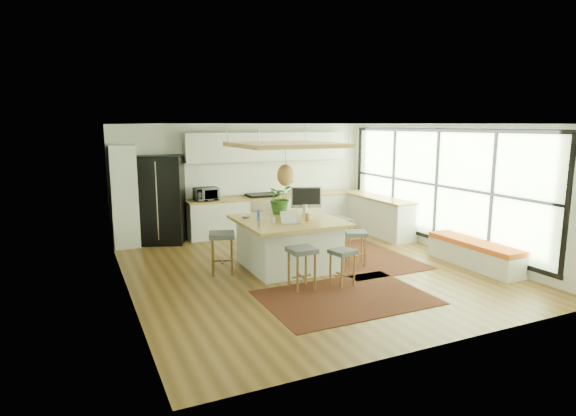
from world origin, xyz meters
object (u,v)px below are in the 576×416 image
stool_right_front (356,247)px  laptop (291,217)px  monitor (306,202)px  island_plant (279,201)px  stool_left_side (222,254)px  stool_near_left (302,269)px  island (288,243)px  stool_right_back (338,238)px  microwave (206,193)px  fridge (161,203)px  stool_near_right (342,265)px

stool_right_front → laptop: size_ratio=2.02×
monitor → island_plant: size_ratio=0.93×
stool_left_side → stool_near_left: bearing=-55.7°
island → laptop: 0.71m
stool_right_back → island_plant: island_plant is taller
stool_right_back → island_plant: 1.50m
island → stool_near_left: 1.28m
laptop → stool_right_back: bearing=33.6°
island → monitor: 0.92m
island → microwave: microwave is taller
fridge → monitor: (2.35, -2.69, 0.26)m
monitor → stool_right_front: bearing=-22.2°
stool_near_right → laptop: (-0.50, 0.98, 0.70)m
stool_near_left → stool_right_front: 1.76m
stool_near_left → laptop: 1.12m
island → laptop: laptop is taller
laptop → island_plant: (0.22, 1.01, 0.14)m
stool_right_front → stool_near_right: bearing=-132.8°
stool_near_right → stool_right_back: (0.95, 1.75, 0.00)m
stool_near_left → laptop: laptop is taller
stool_near_left → microwave: size_ratio=1.29×
stool_right_back → monitor: size_ratio=1.25×
fridge → island_plant: size_ratio=3.06×
fridge → laptop: bearing=-41.6°
stool_right_back → microwave: size_ratio=1.40×
fridge → stool_near_left: size_ratio=2.84×
island_plant → microwave: bearing=111.7°
stool_right_front → monitor: monitor is taller
stool_near_right → microwave: bearing=105.5°
island → monitor: (0.50, 0.25, 0.72)m
island → island_plant: island_plant is taller
stool_right_front → fridge: bearing=132.6°
monitor → microwave: (-1.31, 2.63, -0.08)m
island → island_plant: bearing=81.6°
stool_near_left → island_plant: (0.42, 1.86, 0.83)m
stool_right_front → island_plant: (-1.15, 1.05, 0.83)m
fridge → island_plant: 3.03m
island → stool_near_right: bearing=-74.7°
stool_near_left → stool_left_side: size_ratio=0.93×
stool_right_back → stool_near_left: bearing=-135.4°
laptop → island_plant: bearing=83.3°
fridge → laptop: size_ratio=6.12×
stool_right_front → stool_near_left: bearing=-152.6°
stool_right_back → fridge: bearing=141.1°
stool_right_back → stool_left_side: stool_right_back is taller
stool_right_front → stool_left_side: 2.57m
stool_right_front → monitor: (-0.74, 0.68, 0.83)m
island → island_plant: 0.96m
monitor → island: bearing=-133.1°
monitor → microwave: bearing=136.7°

